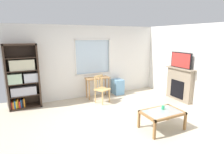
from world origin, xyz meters
The scene contains 11 objects.
ground centered at (0.00, 0.00, -0.01)m, with size 6.31×5.84×0.02m, color beige.
wall_back_with_window centered at (-0.02, 2.42, 1.23)m, with size 5.31×0.15×2.50m.
wall_right centered at (2.71, 0.00, 1.25)m, with size 0.12×5.04×2.50m, color silver.
bookshelf centered at (-2.16, 2.18, 0.92)m, with size 0.90×0.38×1.94m.
desk_under_window centered at (0.19, 2.07, 0.58)m, with size 0.83×0.39×0.73m.
wooden_chair centered at (0.11, 1.55, 0.46)m, with size 0.55×0.54×0.90m.
plastic_drawer_unit centered at (1.03, 2.12, 0.28)m, with size 0.35×0.40×0.56m, color #72ADDB.
fireplace centered at (2.56, 0.58, 0.56)m, with size 0.26×1.11×1.12m.
tv centered at (2.54, 0.58, 1.37)m, with size 0.06×0.82×0.51m.
coffee_table centered at (0.67, -0.72, 0.37)m, with size 0.94×0.63×0.44m.
sippy_cup centered at (0.78, -0.62, 0.48)m, with size 0.07×0.07×0.09m, color #33B770.
Camera 1 is at (-2.16, -3.79, 2.16)m, focal length 29.59 mm.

